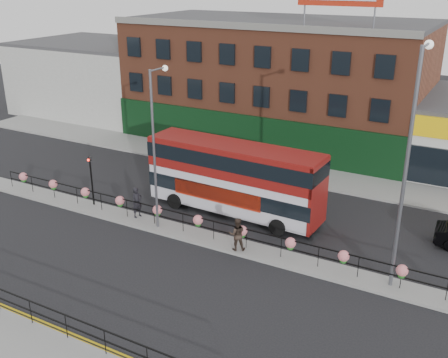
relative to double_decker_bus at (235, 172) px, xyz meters
The scene contains 15 objects.
ground 4.65m from the double_decker_bus, 94.73° to the right, with size 120.00×120.00×0.00m, color black.
north_pavement 8.66m from the double_decker_bus, 92.16° to the left, with size 60.00×4.00×0.15m, color gray.
median 4.61m from the double_decker_bus, 94.73° to the right, with size 60.00×1.60×0.15m, color gray.
yellow_line_inner 13.73m from the double_decker_bus, 91.32° to the right, with size 60.00×0.10×0.01m, color gold.
yellow_line_outer 13.91m from the double_decker_bus, 91.30° to the right, with size 60.00×0.10×0.01m, color gold.
brick_building 16.94m from the double_decker_bus, 104.90° to the left, with size 25.00×12.21×10.30m.
warehouse_west 29.46m from the double_decker_bus, 146.52° to the left, with size 15.50×12.00×7.30m.
median_railing 4.13m from the double_decker_bus, 94.73° to the right, with size 30.04×0.56×1.23m.
south_railing 14.16m from the double_decker_bus, 99.47° to the right, with size 20.04×0.05×1.12m.
double_decker_bus is the anchor object (origin of this frame).
pedestrian_a 6.10m from the double_decker_bus, 143.89° to the right, with size 0.60×0.78×1.89m, color black.
pedestrian_b 5.05m from the double_decker_bus, 60.62° to the right, with size 1.11×1.03×1.82m, color #32261F.
lamp_column_west 5.50m from the double_decker_bus, 128.22° to the right, with size 0.33×1.59×9.07m.
lamp_column_east 11.50m from the double_decker_bus, 18.29° to the right, with size 0.40×1.94×11.08m.
traffic_light_median 8.97m from the double_decker_bus, 157.97° to the right, with size 0.15×0.28×3.65m.
Camera 1 is at (13.85, -22.21, 13.84)m, focal length 42.00 mm.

